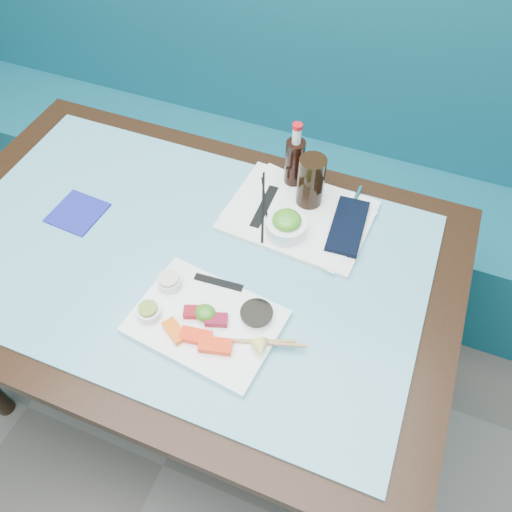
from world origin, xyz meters
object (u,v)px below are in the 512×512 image
at_px(booth_bench, 285,162).
at_px(sashimi_plate, 206,322).
at_px(blue_napkin, 78,213).
at_px(seaweed_bowl, 286,227).
at_px(dining_table, 186,275).
at_px(cola_bottle_body, 294,164).
at_px(cola_glass, 311,181).
at_px(serving_tray, 298,216).

distance_m(booth_bench, sashimi_plate, 1.08).
bearing_deg(blue_napkin, seaweed_bowl, 13.41).
bearing_deg(dining_table, seaweed_bowl, 34.26).
height_order(seaweed_bowl, cola_bottle_body, cola_bottle_body).
xyz_separation_m(booth_bench, dining_table, (0.00, -0.84, 0.29)).
relative_size(dining_table, cola_glass, 9.45).
height_order(cola_glass, cola_bottle_body, cola_glass).
bearing_deg(seaweed_bowl, dining_table, -145.74).
xyz_separation_m(booth_bench, blue_napkin, (-0.33, -0.82, 0.39)).
xyz_separation_m(booth_bench, sashimi_plate, (0.14, -1.00, 0.39)).
relative_size(seaweed_bowl, cola_glass, 0.71).
relative_size(dining_table, blue_napkin, 10.68).
bearing_deg(sashimi_plate, blue_napkin, 165.74).
relative_size(seaweed_bowl, cola_bottle_body, 0.70).
relative_size(dining_table, serving_tray, 3.73).
height_order(booth_bench, blue_napkin, booth_bench).
xyz_separation_m(dining_table, sashimi_plate, (0.14, -0.16, 0.10)).
bearing_deg(dining_table, cola_glass, 49.08).
relative_size(dining_table, seaweed_bowl, 13.23).
bearing_deg(cola_glass, blue_napkin, -155.47).
distance_m(serving_tray, cola_bottle_body, 0.14).
relative_size(booth_bench, dining_table, 2.14).
xyz_separation_m(booth_bench, seaweed_bowl, (0.23, -0.69, 0.42)).
bearing_deg(serving_tray, blue_napkin, -155.96).
relative_size(booth_bench, seaweed_bowl, 28.35).
relative_size(dining_table, sashimi_plate, 4.29).
bearing_deg(booth_bench, sashimi_plate, -81.80).
height_order(booth_bench, serving_tray, booth_bench).
xyz_separation_m(sashimi_plate, cola_bottle_body, (0.04, 0.50, 0.07)).
bearing_deg(blue_napkin, serving_tray, 20.15).
height_order(sashimi_plate, cola_bottle_body, cola_bottle_body).
height_order(cola_bottle_body, blue_napkin, cola_bottle_body).
bearing_deg(serving_tray, seaweed_bowl, -93.71).
xyz_separation_m(seaweed_bowl, blue_napkin, (-0.55, -0.13, -0.03)).
height_order(dining_table, cola_bottle_body, cola_bottle_body).
distance_m(booth_bench, dining_table, 0.89).
relative_size(cola_glass, cola_bottle_body, 0.97).
xyz_separation_m(dining_table, cola_glass, (0.25, 0.28, 0.18)).
bearing_deg(booth_bench, blue_napkin, -111.88).
height_order(booth_bench, seaweed_bowl, booth_bench).
xyz_separation_m(seaweed_bowl, cola_glass, (0.02, 0.13, 0.05)).
bearing_deg(booth_bench, seaweed_bowl, -71.72).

